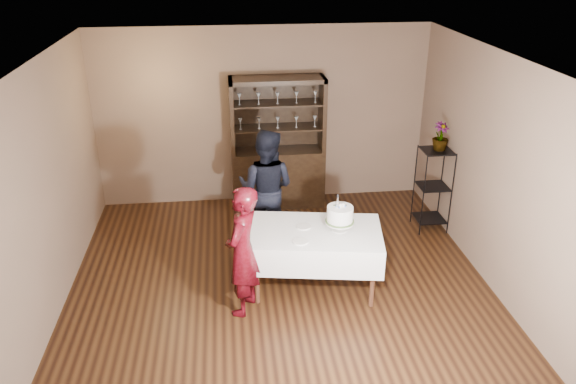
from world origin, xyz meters
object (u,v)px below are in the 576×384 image
object	(u,v)px
plant_etagere	(433,186)
cake_table	(315,244)
man	(266,188)
cake	(340,216)
woman	(243,251)
china_hutch	(278,164)
potted_plant	(441,136)

from	to	relation	value
plant_etagere	cake_table	xyz separation A→B (m)	(-1.88, -1.30, -0.07)
man	cake	size ratio (longest dim) A/B	3.48
woman	man	distance (m)	1.55
china_hutch	potted_plant	bearing A→B (deg)	-26.35
china_hutch	man	world-z (taller)	china_hutch
plant_etagere	cake_table	bearing A→B (deg)	-145.38
man	cake_table	bearing A→B (deg)	134.54
plant_etagere	man	distance (m)	2.36
cake_table	woman	world-z (taller)	woman
woman	cake	size ratio (longest dim) A/B	3.24
cake_table	potted_plant	bearing A→B (deg)	34.32
woman	man	bearing A→B (deg)	-170.41
china_hutch	cake	xyz separation A→B (m)	(0.48, -2.36, 0.28)
cake_table	cake	world-z (taller)	cake
china_hutch	cake	world-z (taller)	china_hutch
cake_table	woman	xyz separation A→B (m)	(-0.85, -0.36, 0.17)
china_hutch	woman	bearing A→B (deg)	-103.45
woman	potted_plant	xyz separation A→B (m)	(2.76, 1.66, 0.63)
china_hutch	cake_table	distance (m)	2.36
woman	potted_plant	world-z (taller)	potted_plant
cake_table	potted_plant	world-z (taller)	potted_plant
plant_etagere	man	bearing A→B (deg)	-176.47
china_hutch	woman	size ratio (longest dim) A/B	1.33
woman	china_hutch	bearing A→B (deg)	-169.86
potted_plant	cake	bearing A→B (deg)	-141.05
woman	potted_plant	size ratio (longest dim) A/B	3.87
cake_table	potted_plant	distance (m)	2.44
plant_etagere	potted_plant	world-z (taller)	potted_plant
china_hutch	woman	distance (m)	2.78
man	cake	bearing A→B (deg)	144.86
cake_table	man	world-z (taller)	man
potted_plant	china_hutch	bearing A→B (deg)	153.65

